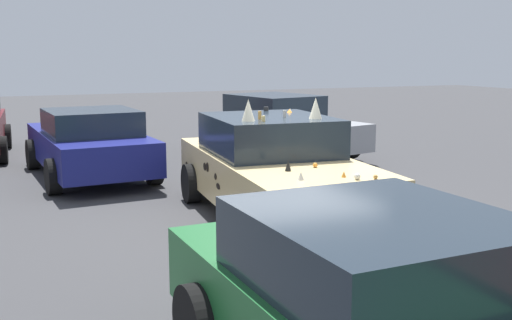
# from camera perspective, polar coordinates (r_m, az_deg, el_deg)

# --- Properties ---
(ground_plane) EXTENTS (60.00, 60.00, 0.00)m
(ground_plane) POSITION_cam_1_polar(r_m,az_deg,el_deg) (9.13, 1.73, -5.44)
(ground_plane) COLOR #38383A
(art_car_decorated) EXTENTS (4.58, 2.36, 1.80)m
(art_car_decorated) POSITION_cam_1_polar(r_m,az_deg,el_deg) (9.02, 1.63, -0.79)
(art_car_decorated) COLOR #D8BC7F
(art_car_decorated) RESTS_ON ground
(parked_sedan_near_right) EXTENTS (4.40, 2.22, 1.36)m
(parked_sedan_near_right) POSITION_cam_1_polar(r_m,az_deg,el_deg) (12.47, -15.25, 1.53)
(parked_sedan_near_right) COLOR navy
(parked_sedan_near_right) RESTS_ON ground
(parked_sedan_behind_left) EXTENTS (4.79, 2.71, 1.43)m
(parked_sedan_behind_left) POSITION_cam_1_polar(r_m,az_deg,el_deg) (14.78, 2.14, 3.28)
(parked_sedan_behind_left) COLOR gray
(parked_sedan_behind_left) RESTS_ON ground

